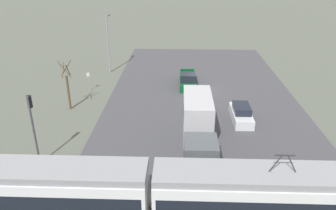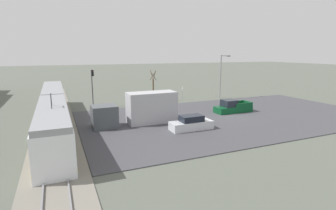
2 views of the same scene
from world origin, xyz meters
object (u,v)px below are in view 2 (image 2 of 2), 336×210
at_px(box_truck, 141,109).
at_px(traffic_light_pole, 92,83).
at_px(sedan_car_0, 191,124).
at_px(street_lamp_near_crossing, 222,73).
at_px(no_parking_sign, 182,92).
at_px(street_tree, 153,87).
at_px(light_rail_tram, 54,110).
at_px(pickup_truck, 232,107).

xyz_separation_m(box_truck, traffic_light_pole, (12.44, 3.72, 1.90)).
bearing_deg(sedan_car_0, box_truck, 43.64).
height_order(street_lamp_near_crossing, no_parking_sign, street_lamp_near_crossing).
bearing_deg(street_tree, sedan_car_0, 173.19).
relative_size(light_rail_tram, box_truck, 3.05).
bearing_deg(traffic_light_pole, pickup_truck, -124.54).
bearing_deg(light_rail_tram, pickup_truck, -96.61).
bearing_deg(street_tree, no_parking_sign, -97.89).
relative_size(box_truck, street_lamp_near_crossing, 1.25).
relative_size(box_truck, pickup_truck, 1.85).
height_order(box_truck, street_lamp_near_crossing, street_lamp_near_crossing).
bearing_deg(sedan_car_0, no_parking_sign, -23.29).
xyz_separation_m(light_rail_tram, no_parking_sign, (9.20, -20.83, -0.41)).
xyz_separation_m(sedan_car_0, street_lamp_near_crossing, (15.83, -14.63, 3.79)).
relative_size(street_tree, no_parking_sign, 2.34).
bearing_deg(street_lamp_near_crossing, pickup_truck, 153.22).
height_order(pickup_truck, street_lamp_near_crossing, street_lamp_near_crossing).
distance_m(sedan_car_0, no_parking_sign, 18.42).
relative_size(sedan_car_0, traffic_light_pole, 0.82).
distance_m(traffic_light_pole, street_lamp_near_crossing, 22.63).
xyz_separation_m(box_truck, street_tree, (13.17, -6.35, 0.67)).
bearing_deg(no_parking_sign, light_rail_tram, 113.82).
distance_m(pickup_truck, traffic_light_pole, 21.03).
bearing_deg(traffic_light_pole, sedan_car_0, -154.76).
height_order(box_truck, sedan_car_0, box_truck).
xyz_separation_m(pickup_truck, street_lamp_near_crossing, (10.76, -5.43, 3.75)).
bearing_deg(street_tree, pickup_truck, -150.52).
xyz_separation_m(sedan_car_0, traffic_light_pole, (16.89, 7.96, 2.93)).
bearing_deg(box_truck, sedan_car_0, -136.36).
bearing_deg(pickup_truck, street_tree, 29.48).
relative_size(light_rail_tram, pickup_truck, 5.63).
bearing_deg(no_parking_sign, box_truck, 137.23).
bearing_deg(traffic_light_pole, street_lamp_near_crossing, -92.67).
distance_m(sedan_car_0, street_lamp_near_crossing, 21.89).
bearing_deg(no_parking_sign, street_lamp_near_crossing, -98.34).
bearing_deg(pickup_truck, box_truck, 92.65).
height_order(pickup_truck, sedan_car_0, pickup_truck).
height_order(sedan_car_0, street_tree, street_tree).
bearing_deg(light_rail_tram, street_tree, -57.66).
distance_m(traffic_light_pole, no_parking_sign, 15.41).
distance_m(box_truck, no_parking_sign, 16.97).
relative_size(pickup_truck, traffic_light_pole, 0.93).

